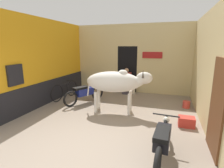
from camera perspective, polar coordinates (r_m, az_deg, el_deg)
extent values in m
plane|color=gray|center=(4.09, -11.43, -21.42)|extent=(30.00, 30.00, 0.00)
cube|color=orange|center=(7.32, -21.24, 6.67)|extent=(0.18, 5.46, 3.28)
cube|color=black|center=(7.45, -19.93, -2.37)|extent=(0.03, 5.46, 0.92)
cube|color=black|center=(6.16, -29.08, 2.57)|extent=(0.08, 0.56, 0.64)
cube|color=#D1BC84|center=(8.67, 6.56, 15.58)|extent=(5.54, 0.18, 1.04)
cube|color=#D1BC84|center=(9.23, -4.26, 5.23)|extent=(2.10, 0.18, 2.24)
cube|color=#D1BC84|center=(8.56, 16.41, 4.21)|extent=(2.48, 0.18, 2.24)
cube|color=black|center=(9.12, 5.59, 5.12)|extent=(0.97, 0.90, 2.24)
cube|color=maroon|center=(8.42, 13.00, 9.17)|extent=(0.91, 0.03, 0.29)
cube|color=#D1BC84|center=(5.80, 29.03, 4.69)|extent=(0.18, 5.46, 3.28)
cube|color=brown|center=(4.23, 31.08, -6.55)|extent=(0.05, 1.00, 2.03)
ellipsoid|color=silver|center=(5.93, 0.40, 0.71)|extent=(1.93, 0.98, 0.71)
ellipsoid|color=silver|center=(5.83, 3.55, 3.39)|extent=(0.37, 0.34, 0.26)
cylinder|color=silver|center=(5.83, 8.67, 0.93)|extent=(0.51, 0.39, 0.47)
ellipsoid|color=silver|center=(5.81, 10.53, 1.94)|extent=(0.57, 0.40, 0.39)
cylinder|color=silver|center=(6.19, -7.64, -1.05)|extent=(0.14, 0.06, 0.65)
cylinder|color=silver|center=(6.23, 5.95, -5.45)|extent=(0.11, 0.11, 0.72)
cylinder|color=silver|center=(5.84, 5.62, -6.67)|extent=(0.11, 0.11, 0.72)
cylinder|color=silver|center=(6.42, -4.35, -4.89)|extent=(0.11, 0.11, 0.72)
cylinder|color=silver|center=(6.04, -5.35, -6.02)|extent=(0.11, 0.11, 0.72)
cone|color=#473D33|center=(5.92, 10.10, 3.60)|extent=(0.09, 0.18, 0.26)
cone|color=#473D33|center=(5.65, 10.07, 3.19)|extent=(0.09, 0.18, 0.26)
torus|color=black|center=(3.26, 14.54, -24.59)|extent=(0.13, 0.65, 0.64)
torus|color=black|center=(4.45, 17.08, -14.04)|extent=(0.13, 0.65, 0.64)
cube|color=black|center=(3.75, 16.20, -16.29)|extent=(0.33, 0.78, 0.28)
cube|color=black|center=(3.49, 16.00, -15.27)|extent=(0.30, 0.63, 0.09)
cylinder|color=black|center=(4.14, 17.25, -9.72)|extent=(0.58, 0.07, 0.03)
sphere|color=silver|center=(4.29, 17.23, -11.16)|extent=(0.15, 0.15, 0.15)
torus|color=black|center=(6.76, -13.41, -4.78)|extent=(0.35, 0.58, 0.61)
torus|color=black|center=(7.51, -4.77, -2.76)|extent=(0.35, 0.58, 0.61)
cube|color=navy|center=(7.07, -8.90, -2.48)|extent=(0.58, 0.78, 0.28)
cube|color=black|center=(6.91, -10.28, -1.33)|extent=(0.50, 0.64, 0.09)
cylinder|color=black|center=(7.32, -5.70, 0.15)|extent=(0.53, 0.29, 0.03)
sphere|color=silver|center=(7.41, -5.12, -0.91)|extent=(0.15, 0.15, 0.15)
torus|color=black|center=(7.49, -17.54, -2.94)|extent=(0.11, 0.71, 0.71)
torus|color=black|center=(8.24, -12.94, -1.31)|extent=(0.11, 0.71, 0.71)
cylinder|color=black|center=(7.79, -15.25, -0.04)|extent=(0.12, 0.82, 0.03)
cylinder|color=black|center=(8.09, -13.44, 1.00)|extent=(0.44, 0.08, 0.03)
cube|color=#3D3842|center=(8.33, 4.42, -1.93)|extent=(0.30, 0.14, 0.42)
cube|color=#3D3842|center=(8.35, 4.59, -0.05)|extent=(0.30, 0.32, 0.11)
cube|color=maroon|center=(8.36, 4.74, 1.92)|extent=(0.43, 0.20, 0.56)
sphere|color=tan|center=(8.30, 4.78, 4.50)|extent=(0.20, 0.20, 0.20)
cylinder|color=beige|center=(8.46, 6.90, -1.88)|extent=(0.20, 0.20, 0.38)
cylinder|color=beige|center=(8.41, 6.94, -0.50)|extent=(0.28, 0.28, 0.04)
cube|color=red|center=(5.52, 23.14, -11.26)|extent=(0.44, 0.32, 0.28)
cylinder|color=#C63D33|center=(7.08, 23.10, -6.18)|extent=(0.26, 0.26, 0.26)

